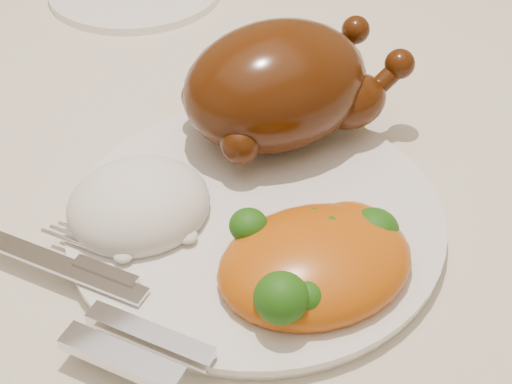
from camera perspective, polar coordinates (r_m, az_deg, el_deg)
dining_table at (r=0.71m, az=-19.00°, el=-3.15°), size 1.60×0.90×0.76m
dinner_plate at (r=0.53m, az=-0.00°, el=-2.10°), size 0.36×0.36×0.01m
roast_chicken at (r=0.57m, az=2.04°, el=8.59°), size 0.19×0.13×0.10m
rice_mound at (r=0.52m, az=-9.34°, el=-1.07°), size 0.12×0.11×0.05m
mac_and_cheese at (r=0.48m, az=5.12°, el=-5.30°), size 0.15×0.13×0.05m
cutlery at (r=0.46m, az=-11.23°, el=-9.79°), size 0.09×0.19×0.01m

